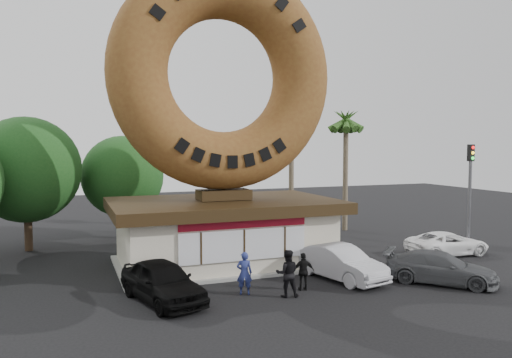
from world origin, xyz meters
The scene contains 16 objects.
ground centered at (0.00, 0.00, 0.00)m, with size 90.00×90.00×0.00m, color black.
donut_shop centered at (0.00, 5.98, 1.77)m, with size 11.20×7.20×3.80m.
giant_donut centered at (0.00, 6.00, 9.48)m, with size 11.35×11.35×2.89m, color brown.
tree_west centered at (-9.50, 13.00, 4.64)m, with size 6.00×6.00×7.65m.
tree_mid centered at (-4.00, 15.00, 4.02)m, with size 5.20×5.20×6.63m.
palm_near centered at (7.50, 14.00, 8.41)m, with size 2.60×2.60×9.75m.
palm_far centered at (11.00, 12.50, 7.48)m, with size 2.60×2.60×8.75m.
street_lamp centered at (-1.86, 16.00, 4.48)m, with size 2.11×0.20×8.00m.
traffic_signal centered at (14.00, 3.99, 3.87)m, with size 0.30×0.38×6.07m.
person_left centered at (-0.77, 0.75, 0.87)m, with size 0.64×0.42×1.74m, color navy.
person_center centered at (0.72, -0.17, 0.95)m, with size 0.92×0.72×1.90m, color black.
person_right centered at (1.73, 0.40, 0.79)m, with size 0.92×0.38×1.57m, color black.
car_black centered at (-4.04, 0.98, 0.80)m, with size 1.89×4.69×1.60m, color black.
car_silver centered at (4.01, 1.28, 0.76)m, with size 1.61×4.63×1.52m, color #ACACB1.
car_grey centered at (7.80, -0.80, 0.69)m, with size 1.92×4.72×1.37m, color #525356.
car_white centered at (12.10, 3.56, 0.64)m, with size 2.11×4.58×1.27m, color white.
Camera 1 is at (-7.44, -17.97, 6.09)m, focal length 35.00 mm.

